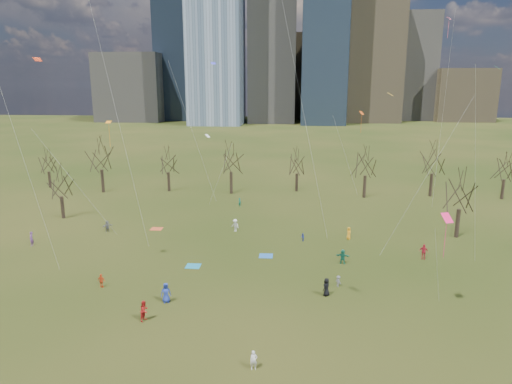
# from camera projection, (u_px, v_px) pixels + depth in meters

# --- Properties ---
(ground) EXTENTS (500.00, 500.00, 0.00)m
(ground) POSITION_uv_depth(u_px,v_px,m) (246.00, 289.00, 44.84)
(ground) COLOR black
(ground) RESTS_ON ground
(downtown_skyline) EXTENTS (212.50, 78.00, 118.00)m
(downtown_skyline) POSITION_uv_depth(u_px,v_px,m) (284.00, 47.00, 240.36)
(downtown_skyline) COLOR slate
(downtown_skyline) RESTS_ON ground
(bare_tree_row) EXTENTS (113.04, 29.80, 9.50)m
(bare_tree_row) POSITION_uv_depth(u_px,v_px,m) (268.00, 164.00, 79.54)
(bare_tree_row) COLOR black
(bare_tree_row) RESTS_ON ground
(blanket_teal) EXTENTS (1.60, 1.50, 0.03)m
(blanket_teal) POSITION_uv_depth(u_px,v_px,m) (193.00, 266.00, 50.48)
(blanket_teal) COLOR teal
(blanket_teal) RESTS_ON ground
(blanket_navy) EXTENTS (1.60, 1.50, 0.03)m
(blanket_navy) POSITION_uv_depth(u_px,v_px,m) (266.00, 256.00, 53.49)
(blanket_navy) COLOR #255EAC
(blanket_navy) RESTS_ON ground
(blanket_crimson) EXTENTS (1.60, 1.50, 0.03)m
(blanket_crimson) POSITION_uv_depth(u_px,v_px,m) (157.00, 229.00, 63.50)
(blanket_crimson) COLOR #D14F29
(blanket_crimson) RESTS_ON ground
(person_0) EXTENTS (1.06, 0.85, 1.89)m
(person_0) POSITION_uv_depth(u_px,v_px,m) (166.00, 293.00, 41.91)
(person_0) COLOR #223595
(person_0) RESTS_ON ground
(person_1) EXTENTS (0.58, 0.45, 1.42)m
(person_1) POSITION_uv_depth(u_px,v_px,m) (254.00, 360.00, 32.06)
(person_1) COLOR white
(person_1) RESTS_ON ground
(person_2) EXTENTS (0.89, 1.03, 1.81)m
(person_2) POSITION_uv_depth(u_px,v_px,m) (144.00, 311.00, 38.66)
(person_2) COLOR red
(person_2) RESTS_ON ground
(person_3) EXTENTS (0.78, 0.86, 1.16)m
(person_3) POSITION_uv_depth(u_px,v_px,m) (338.00, 281.00, 45.25)
(person_3) COLOR slate
(person_3) RESTS_ON ground
(person_4) EXTENTS (0.87, 0.46, 1.42)m
(person_4) POSITION_uv_depth(u_px,v_px,m) (101.00, 281.00, 45.02)
(person_4) COLOR red
(person_4) RESTS_ON ground
(person_5) EXTENTS (1.61, 0.70, 1.68)m
(person_5) POSITION_uv_depth(u_px,v_px,m) (343.00, 257.00, 51.01)
(person_5) COLOR #186D54
(person_5) RESTS_ON ground
(person_6) EXTENTS (0.96, 1.03, 1.76)m
(person_6) POSITION_uv_depth(u_px,v_px,m) (326.00, 287.00, 43.24)
(person_6) COLOR black
(person_6) RESTS_ON ground
(person_7) EXTENTS (0.54, 0.73, 1.81)m
(person_7) POSITION_uv_depth(u_px,v_px,m) (31.00, 239.00, 56.74)
(person_7) COLOR #79468D
(person_7) RESTS_ON ground
(person_8) EXTENTS (0.48, 0.57, 1.04)m
(person_8) POSITION_uv_depth(u_px,v_px,m) (303.00, 237.00, 58.51)
(person_8) COLOR #2736A9
(person_8) RESTS_ON ground
(person_9) EXTENTS (1.29, 1.13, 1.74)m
(person_9) POSITION_uv_depth(u_px,v_px,m) (235.00, 225.00, 62.30)
(person_9) COLOR silver
(person_9) RESTS_ON ground
(person_10) EXTENTS (1.11, 0.68, 1.77)m
(person_10) POSITION_uv_depth(u_px,v_px,m) (424.00, 252.00, 52.40)
(person_10) COLOR red
(person_10) RESTS_ON ground
(person_11) EXTENTS (1.35, 1.35, 1.56)m
(person_11) POSITION_uv_depth(u_px,v_px,m) (107.00, 226.00, 62.13)
(person_11) COLOR slate
(person_11) RESTS_ON ground
(person_12) EXTENTS (0.80, 0.94, 1.62)m
(person_12) POSITION_uv_depth(u_px,v_px,m) (349.00, 233.00, 59.15)
(person_12) COLOR #FEA31C
(person_12) RESTS_ON ground
(person_13) EXTENTS (0.63, 0.62, 1.46)m
(person_13) POSITION_uv_depth(u_px,v_px,m) (240.00, 202.00, 75.09)
(person_13) COLOR #1A765D
(person_13) RESTS_ON ground
(kites_airborne) EXTENTS (47.96, 42.99, 31.98)m
(kites_airborne) POSITION_uv_depth(u_px,v_px,m) (292.00, 135.00, 53.91)
(kites_airborne) COLOR orange
(kites_airborne) RESTS_ON ground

